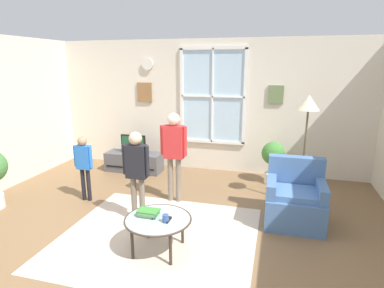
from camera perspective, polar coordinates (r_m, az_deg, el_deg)
The scene contains 16 objects.
ground_plane at distance 4.14m, azimuth -6.88°, elevation -17.02°, with size 6.84×6.34×0.02m, color brown.
back_wall at distance 6.39m, azimuth 2.67°, elevation 6.90°, with size 6.24×0.17×2.60m.
area_rug at distance 4.20m, azimuth -6.10°, elevation -16.22°, with size 2.43×2.21×0.01m, color #C6B29E.
tv_stand at distance 6.55m, azimuth -10.39°, elevation -3.18°, with size 1.14×0.44×0.39m.
television at distance 6.44m, azimuth -10.55°, elevation 0.09°, with size 0.51×0.08×0.37m.
armchair at distance 4.60m, azimuth 18.05°, elevation -9.58°, with size 0.76×0.74×0.87m.
coffee_table at distance 3.75m, azimuth -6.15°, elevation -13.56°, with size 0.78×0.78×0.41m.
book_stack at distance 3.81m, azimuth -7.80°, elevation -12.17°, with size 0.25×0.19×0.07m.
cup at distance 3.63m, azimuth -4.80°, elevation -13.24°, with size 0.07×0.07×0.09m, color #334C8C.
remote_near_books at distance 3.68m, azimuth -4.32°, elevation -13.49°, with size 0.04×0.14×0.02m, color black.
remote_near_cup at distance 3.77m, azimuth -7.12°, elevation -12.80°, with size 0.04×0.14×0.02m, color black.
person_blue_shirt at distance 5.22m, azimuth -18.93°, elevation -2.91°, with size 0.32×0.14×1.05m.
person_black_shirt at distance 4.29m, azimuth -9.97°, elevation -4.05°, with size 0.38×0.17×1.27m.
person_red_shirt at distance 4.86m, azimuth -3.28°, elevation -0.56°, with size 0.43×0.19×1.42m.
potted_plant_by_window at distance 5.90m, azimuth 14.41°, elevation -2.38°, with size 0.42×0.42×0.77m.
floor_lamp at distance 4.92m, azimuth 20.15°, elevation 5.10°, with size 0.32×0.32×1.70m.
Camera 1 is at (1.37, -3.26, 2.13)m, focal length 29.56 mm.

